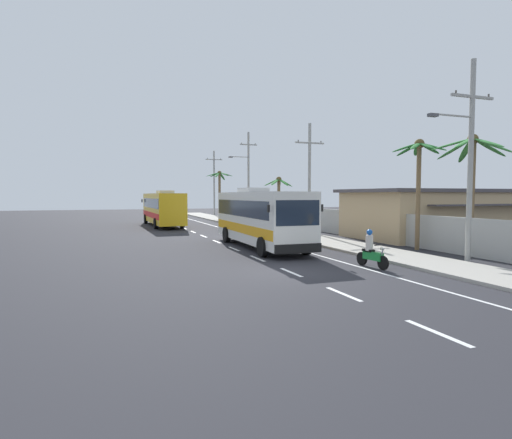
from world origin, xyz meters
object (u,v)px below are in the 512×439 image
at_px(palm_third, 419,166).
at_px(palm_fourth, 279,191).
at_px(utility_pole_mid, 309,176).
at_px(palm_nearest, 472,170).
at_px(palm_second, 220,185).
at_px(utility_pole_nearest, 469,156).
at_px(utility_pole_distant, 214,182).
at_px(motorcycle_beside_bus, 241,225).
at_px(motorcycle_trailing, 371,252).
at_px(roadside_building, 445,213).
at_px(coach_bus_foreground, 260,216).
at_px(coach_bus_far_lane, 163,208).
at_px(utility_pole_far, 248,175).

height_order(palm_third, palm_fourth, palm_third).
height_order(utility_pole_mid, palm_nearest, utility_pole_mid).
distance_m(palm_second, palm_third, 36.24).
bearing_deg(palm_fourth, utility_pole_nearest, -91.98).
relative_size(utility_pole_distant, palm_nearest, 1.55).
relative_size(motorcycle_beside_bus, palm_nearest, 0.31).
bearing_deg(palm_fourth, motorcycle_trailing, -103.70).
bearing_deg(utility_pole_nearest, motorcycle_trailing, 173.64).
bearing_deg(palm_fourth, roadside_building, -62.24).
distance_m(motorcycle_beside_bus, palm_fourth, 8.49).
distance_m(motorcycle_trailing, palm_third, 8.34).
bearing_deg(palm_second, palm_nearest, -85.56).
bearing_deg(coach_bus_foreground, palm_fourth, 62.87).
xyz_separation_m(palm_nearest, roadside_building, (6.18, 7.94, -2.65)).
relative_size(palm_nearest, roadside_building, 0.42).
distance_m(coach_bus_far_lane, palm_third, 26.39).
distance_m(utility_pole_far, roadside_building, 23.20).
bearing_deg(palm_fourth, palm_nearest, -86.57).
bearing_deg(motorcycle_trailing, utility_pole_far, 81.01).
bearing_deg(palm_fourth, utility_pole_mid, -96.50).
distance_m(utility_pole_nearest, palm_fourth, 24.08).
bearing_deg(utility_pole_nearest, coach_bus_far_lane, 110.00).
bearing_deg(coach_bus_far_lane, motorcycle_trailing, -79.02).
bearing_deg(coach_bus_far_lane, utility_pole_mid, -51.32).
bearing_deg(utility_pole_mid, palm_second, 91.64).
height_order(motorcycle_trailing, palm_fourth, palm_fourth).
bearing_deg(utility_pole_nearest, utility_pole_mid, 90.51).
bearing_deg(coach_bus_foreground, palm_second, 79.10).
distance_m(utility_pole_distant, palm_nearest, 44.84).
bearing_deg(palm_fourth, coach_bus_foreground, -117.13).
relative_size(utility_pole_nearest, palm_third, 1.47).
bearing_deg(utility_pole_mid, utility_pole_distant, 89.96).
relative_size(utility_pole_nearest, palm_nearest, 1.48).
relative_size(palm_second, roadside_building, 0.43).
xyz_separation_m(coach_bus_foreground, palm_second, (6.17, 32.01, 2.65)).
bearing_deg(roadside_building, palm_fourth, 117.76).
bearing_deg(palm_fourth, motorcycle_beside_bus, -137.30).
height_order(utility_pole_far, palm_third, utility_pole_far).
relative_size(motorcycle_trailing, utility_pole_distant, 0.20).
height_order(motorcycle_trailing, palm_second, palm_second).
bearing_deg(motorcycle_trailing, motorcycle_beside_bus, 90.42).
xyz_separation_m(motorcycle_beside_bus, utility_pole_nearest, (5.02, -18.63, 4.33)).
height_order(coach_bus_far_lane, motorcycle_trailing, coach_bus_far_lane).
xyz_separation_m(motorcycle_trailing, utility_pole_far, (4.83, 30.51, 4.85)).
bearing_deg(utility_pole_nearest, utility_pole_distant, 90.14).
relative_size(palm_third, palm_fourth, 1.27).
relative_size(coach_bus_far_lane, palm_second, 1.87).
distance_m(utility_pole_mid, palm_fourth, 8.63).
height_order(motorcycle_trailing, utility_pole_distant, utility_pole_distant).
distance_m(utility_pole_far, palm_fourth, 7.34).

